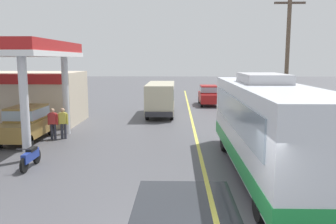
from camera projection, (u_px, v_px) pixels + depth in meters
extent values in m
plane|color=#4C4C51|center=(190.00, 113.00, 27.79)|extent=(120.00, 120.00, 0.00)
cube|color=#D8CC4C|center=(193.00, 125.00, 22.84)|extent=(0.16, 50.00, 0.01)
cube|color=#26282D|center=(185.00, 201.00, 10.55)|extent=(3.02, 3.55, 0.01)
cube|color=silver|center=(268.00, 124.00, 12.83)|extent=(2.50, 11.00, 2.90)
cube|color=#1E8C3F|center=(267.00, 154.00, 12.99)|extent=(2.54, 11.04, 0.56)
cube|color=#8C9EAD|center=(335.00, 146.00, 7.37)|extent=(2.30, 0.10, 1.40)
cube|color=#8C9EAD|center=(233.00, 112.00, 12.79)|extent=(0.06, 9.35, 1.10)
cube|color=#8C9EAD|center=(304.00, 112.00, 12.73)|extent=(0.06, 9.35, 1.10)
cube|color=#B2B2B7|center=(263.00, 78.00, 13.57)|extent=(1.60, 2.80, 0.36)
cylinder|color=black|center=(262.00, 203.00, 9.20)|extent=(0.30, 1.00, 1.00)
cylinder|color=black|center=(225.00, 140.00, 16.32)|extent=(0.30, 1.00, 1.00)
cylinder|color=black|center=(272.00, 141.00, 16.27)|extent=(0.30, 1.00, 1.00)
cylinder|color=silver|center=(24.00, 107.00, 14.46)|extent=(0.36, 0.36, 4.60)
cylinder|color=silver|center=(66.00, 94.00, 19.80)|extent=(0.36, 0.36, 4.60)
cube|color=beige|center=(28.00, 98.00, 23.45)|extent=(7.00, 4.40, 3.40)
cube|color=#B21E1E|center=(11.00, 79.00, 21.03)|extent=(6.30, 0.10, 0.60)
cube|color=olive|center=(26.00, 127.00, 18.25)|extent=(1.70, 4.20, 0.80)
cube|color=olive|center=(27.00, 113.00, 18.34)|extent=(1.50, 2.31, 0.70)
cube|color=#8C9EAD|center=(27.00, 113.00, 18.34)|extent=(1.53, 2.35, 0.49)
cylinder|color=black|center=(29.00, 142.00, 16.81)|extent=(0.20, 0.64, 0.64)
cylinder|color=black|center=(25.00, 129.00, 19.82)|extent=(0.20, 0.64, 0.64)
cylinder|color=black|center=(51.00, 129.00, 19.78)|extent=(0.20, 0.64, 0.64)
cube|color=#BFB799|center=(161.00, 97.00, 26.60)|extent=(2.00, 6.00, 2.10)
cube|color=#8C9EAD|center=(161.00, 92.00, 26.54)|extent=(2.04, 5.10, 0.80)
cube|color=#2D2D33|center=(159.00, 114.00, 23.71)|extent=(1.90, 0.16, 0.36)
cylinder|color=black|center=(147.00, 114.00, 24.80)|extent=(0.22, 0.76, 0.76)
cylinder|color=black|center=(172.00, 114.00, 24.75)|extent=(0.22, 0.76, 0.76)
cylinder|color=black|center=(151.00, 107.00, 28.75)|extent=(0.22, 0.76, 0.76)
cylinder|color=black|center=(173.00, 107.00, 28.71)|extent=(0.22, 0.76, 0.76)
cylinder|color=black|center=(24.00, 165.00, 13.17)|extent=(0.10, 0.60, 0.60)
cylinder|color=black|center=(37.00, 156.00, 14.35)|extent=(0.10, 0.60, 0.60)
cube|color=navy|center=(30.00, 156.00, 13.73)|extent=(0.20, 1.30, 0.36)
cube|color=black|center=(32.00, 149.00, 13.85)|extent=(0.24, 0.60, 0.12)
cylinder|color=#2D2D33|center=(24.00, 149.00, 13.13)|extent=(0.55, 0.04, 0.04)
cylinder|color=#33333F|center=(52.00, 132.00, 18.75)|extent=(0.14, 0.14, 0.82)
cylinder|color=#33333F|center=(55.00, 132.00, 18.74)|extent=(0.14, 0.14, 0.82)
cube|color=#BF3333|center=(53.00, 118.00, 18.64)|extent=(0.36, 0.22, 0.60)
sphere|color=tan|center=(52.00, 110.00, 18.57)|extent=(0.22, 0.22, 0.22)
cylinder|color=#BF3333|center=(48.00, 119.00, 18.65)|extent=(0.09, 0.09, 0.58)
cylinder|color=#BF3333|center=(57.00, 119.00, 18.64)|extent=(0.09, 0.09, 0.58)
cylinder|color=#33333F|center=(62.00, 131.00, 18.85)|extent=(0.14, 0.14, 0.82)
cylinder|color=#33333F|center=(65.00, 131.00, 18.84)|extent=(0.14, 0.14, 0.82)
cube|color=#D8CC4C|center=(63.00, 118.00, 18.74)|extent=(0.36, 0.22, 0.60)
sphere|color=tan|center=(63.00, 110.00, 18.68)|extent=(0.22, 0.22, 0.22)
cylinder|color=#D8CC4C|center=(59.00, 119.00, 18.75)|extent=(0.09, 0.09, 0.58)
cylinder|color=#D8CC4C|center=(67.00, 119.00, 18.74)|extent=(0.09, 0.09, 0.58)
cube|color=maroon|center=(209.00, 97.00, 32.68)|extent=(1.70, 4.20, 0.80)
cube|color=maroon|center=(209.00, 89.00, 32.77)|extent=(1.50, 2.31, 0.70)
cube|color=#8C9EAD|center=(209.00, 89.00, 32.77)|extent=(1.53, 2.35, 0.49)
cylinder|color=black|center=(202.00, 104.00, 31.28)|extent=(0.20, 0.64, 0.64)
cylinder|color=black|center=(218.00, 104.00, 31.24)|extent=(0.20, 0.64, 0.64)
cylinder|color=black|center=(199.00, 100.00, 34.24)|extent=(0.20, 0.64, 0.64)
cylinder|color=black|center=(215.00, 100.00, 34.20)|extent=(0.20, 0.64, 0.64)
cylinder|color=brown|center=(287.00, 63.00, 20.91)|extent=(0.24, 0.24, 8.09)
cube|color=#4C3D33|center=(290.00, 3.00, 20.40)|extent=(1.80, 0.12, 0.12)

